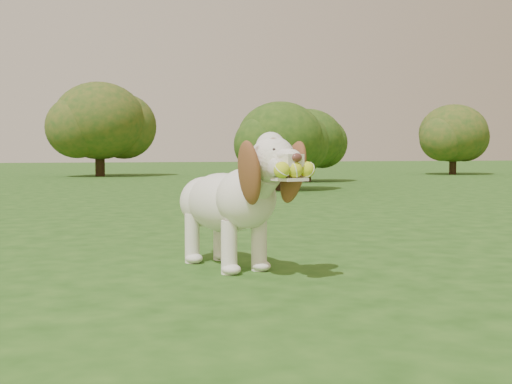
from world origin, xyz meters
name	(u,v)px	position (x,y,z in m)	size (l,w,h in m)	color
ground	(203,262)	(0.00, 0.00, 0.00)	(80.00, 80.00, 0.00)	#1D4614
dog	(233,197)	(0.10, -0.27, 0.39)	(0.57, 1.13, 0.74)	white
shrub_h	(453,133)	(10.64, 12.40, 1.21)	(1.98, 1.98, 2.06)	#382314
shrub_d	(308,139)	(4.69, 9.36, 0.94)	(1.54, 1.54, 1.60)	#382314
shrub_i	(99,121)	(0.66, 14.18, 1.50)	(2.45, 2.45, 2.54)	#382314
shrub_c	(280,138)	(2.96, 6.53, 0.88)	(1.45, 1.45, 1.50)	#382314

